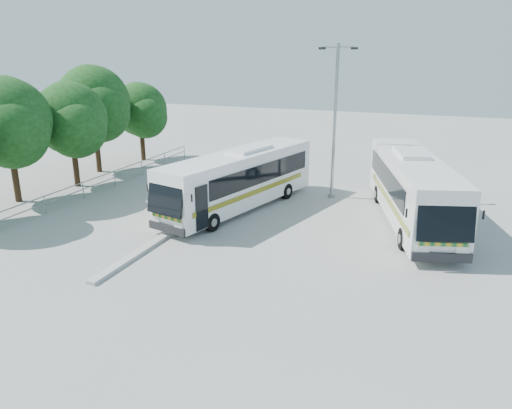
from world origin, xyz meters
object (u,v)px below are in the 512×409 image
at_px(tree_far_e, 141,110).
at_px(tree_far_b, 8,121).
at_px(coach_adjacent, 412,188).
at_px(lamppost, 335,116).
at_px(tree_far_c, 71,119).
at_px(coach_main, 239,179).
at_px(tree_far_d, 94,103).

bearing_deg(tree_far_e, tree_far_b, -91.83).
height_order(tree_far_e, coach_adjacent, tree_far_e).
distance_m(coach_adjacent, lamppost, 6.24).
distance_m(tree_far_b, tree_far_c, 4.01).
xyz_separation_m(coach_main, lamppost, (4.14, 4.03, 3.07)).
height_order(tree_far_d, tree_far_e, tree_far_d).
height_order(tree_far_e, lamppost, lamppost).
bearing_deg(coach_adjacent, tree_far_c, 164.72).
relative_size(tree_far_d, coach_main, 0.65).
relative_size(tree_far_c, coach_main, 0.57).
xyz_separation_m(tree_far_e, lamppost, (16.02, -4.80, 0.88)).
xyz_separation_m(tree_far_d, coach_main, (12.56, -4.33, -3.12)).
bearing_deg(tree_far_c, tree_far_e, 93.54).
bearing_deg(lamppost, tree_far_e, 145.14).
xyz_separation_m(tree_far_b, coach_main, (12.27, 3.27, -2.87)).
relative_size(tree_far_b, tree_far_e, 1.17).
bearing_deg(lamppost, coach_adjacent, -49.82).
distance_m(tree_far_e, coach_adjacent, 22.16).
bearing_deg(tree_far_b, lamppost, 24.00).
bearing_deg(coach_main, tree_far_d, 175.42).
bearing_deg(tree_far_e, tree_far_d, -98.63).
bearing_deg(tree_far_e, lamppost, -16.67).
height_order(coach_adjacent, lamppost, lamppost).
distance_m(tree_far_b, lamppost, 17.96).
bearing_deg(tree_far_b, tree_far_d, 92.23).
bearing_deg(lamppost, tree_far_d, 160.79).
bearing_deg(coach_adjacent, tree_far_d, 154.77).
distance_m(tree_far_d, coach_main, 13.65).
height_order(tree_far_c, coach_adjacent, tree_far_c).
bearing_deg(coach_adjacent, coach_main, 170.72).
xyz_separation_m(tree_far_c, coach_main, (11.37, -0.63, -2.57)).
xyz_separation_m(tree_far_e, coach_main, (11.88, -8.83, -2.19)).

